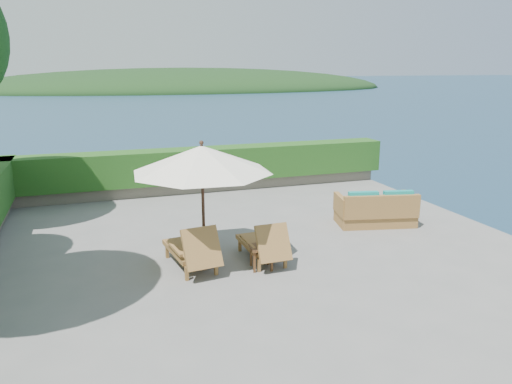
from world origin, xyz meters
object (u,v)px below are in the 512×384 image
object	(u,v)px
patio_umbrella	(202,160)
lounge_right	(264,244)
lounge_left	(193,249)
side_table	(261,250)
wicker_loveseat	(376,211)

from	to	relation	value
patio_umbrella	lounge_right	world-z (taller)	patio_umbrella
lounge_left	side_table	size ratio (longest dim) A/B	3.62
lounge_right	patio_umbrella	bearing A→B (deg)	160.85
lounge_right	wicker_loveseat	world-z (taller)	wicker_loveseat
side_table	wicker_loveseat	size ratio (longest dim) A/B	0.24
lounge_left	side_table	distance (m)	1.32
patio_umbrella	lounge_right	bearing A→B (deg)	-17.68
patio_umbrella	wicker_loveseat	distance (m)	4.96
patio_umbrella	wicker_loveseat	world-z (taller)	patio_umbrella
side_table	lounge_left	bearing A→B (deg)	161.92
patio_umbrella	side_table	size ratio (longest dim) A/B	7.21
lounge_left	lounge_right	world-z (taller)	lounge_left
patio_umbrella	wicker_loveseat	size ratio (longest dim) A/B	1.70
side_table	wicker_loveseat	distance (m)	3.96
side_table	lounge_right	bearing A→B (deg)	61.81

